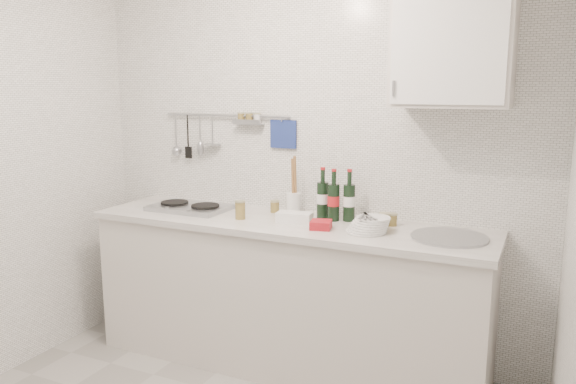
{
  "coord_description": "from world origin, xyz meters",
  "views": [
    {
      "loc": [
        1.4,
        -1.86,
        1.71
      ],
      "look_at": [
        0.1,
        0.9,
        1.14
      ],
      "focal_mm": 35.0,
      "sensor_mm": 36.0,
      "label": 1
    }
  ],
  "objects_px": {
    "wall_cabinet": "(454,39)",
    "plate_stack_hob": "(183,206)",
    "plate_stack_sink": "(369,225)",
    "wine_bottles": "(335,194)",
    "utensil_crock": "(293,201)"
  },
  "relations": [
    {
      "from": "plate_stack_hob",
      "to": "utensil_crock",
      "type": "xyz_separation_m",
      "value": [
        0.74,
        0.13,
        0.07
      ]
    },
    {
      "from": "utensil_crock",
      "to": "plate_stack_hob",
      "type": "bearing_deg",
      "value": -169.88
    },
    {
      "from": "wall_cabinet",
      "to": "plate_stack_sink",
      "type": "height_order",
      "value": "wall_cabinet"
    },
    {
      "from": "plate_stack_hob",
      "to": "plate_stack_sink",
      "type": "distance_m",
      "value": 1.31
    },
    {
      "from": "plate_stack_hob",
      "to": "plate_stack_sink",
      "type": "xyz_separation_m",
      "value": [
        1.31,
        -0.09,
        0.03
      ]
    },
    {
      "from": "plate_stack_sink",
      "to": "wine_bottles",
      "type": "height_order",
      "value": "wine_bottles"
    },
    {
      "from": "wine_bottles",
      "to": "plate_stack_hob",
      "type": "bearing_deg",
      "value": -174.3
    },
    {
      "from": "wall_cabinet",
      "to": "plate_stack_hob",
      "type": "xyz_separation_m",
      "value": [
        -1.68,
        -0.08,
        -1.02
      ]
    },
    {
      "from": "wall_cabinet",
      "to": "plate_stack_hob",
      "type": "relative_size",
      "value": 2.28
    },
    {
      "from": "plate_stack_hob",
      "to": "wine_bottles",
      "type": "xyz_separation_m",
      "value": [
        1.03,
        0.1,
        0.14
      ]
    },
    {
      "from": "plate_stack_hob",
      "to": "plate_stack_sink",
      "type": "bearing_deg",
      "value": -4.16
    },
    {
      "from": "plate_stack_sink",
      "to": "wine_bottles",
      "type": "relative_size",
      "value": 0.77
    },
    {
      "from": "wall_cabinet",
      "to": "plate_stack_sink",
      "type": "xyz_separation_m",
      "value": [
        -0.37,
        -0.18,
        -0.99
      ]
    },
    {
      "from": "plate_stack_sink",
      "to": "wine_bottles",
      "type": "distance_m",
      "value": 0.36
    },
    {
      "from": "utensil_crock",
      "to": "wine_bottles",
      "type": "bearing_deg",
      "value": -5.95
    }
  ]
}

